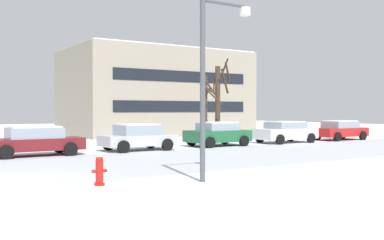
# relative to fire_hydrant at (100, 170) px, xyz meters

# --- Properties ---
(ground_plane) EXTENTS (120.00, 120.00, 0.00)m
(ground_plane) POSITION_rel_fire_hydrant_xyz_m (-1.96, 1.69, -0.44)
(ground_plane) COLOR white
(fire_hydrant) EXTENTS (0.44, 0.30, 0.88)m
(fire_hydrant) POSITION_rel_fire_hydrant_xyz_m (0.00, 0.00, 0.00)
(fire_hydrant) COLOR red
(fire_hydrant) RESTS_ON ground
(street_lamp) EXTENTS (1.88, 0.36, 5.60)m
(street_lamp) POSITION_rel_fire_hydrant_xyz_m (3.20, -1.05, 3.00)
(street_lamp) COLOR #4C4F54
(street_lamp) RESTS_ON ground
(parked_car_maroon) EXTENTS (4.43, 1.99, 1.40)m
(parked_car_maroon) POSITION_rel_fire_hydrant_xyz_m (0.58, 9.73, 0.27)
(parked_car_maroon) COLOR maroon
(parked_car_maroon) RESTS_ON ground
(parked_car_silver) EXTENTS (3.93, 2.16, 1.42)m
(parked_car_silver) POSITION_rel_fire_hydrant_xyz_m (5.97, 9.79, 0.28)
(parked_car_silver) COLOR silver
(parked_car_silver) RESTS_ON ground
(parked_car_green) EXTENTS (3.85, 2.16, 1.45)m
(parked_car_green) POSITION_rel_fire_hydrant_xyz_m (11.36, 9.94, 0.30)
(parked_car_green) COLOR #1E6038
(parked_car_green) RESTS_ON ground
(parked_car_white) EXTENTS (4.31, 2.12, 1.43)m
(parked_car_white) POSITION_rel_fire_hydrant_xyz_m (16.75, 9.75, 0.29)
(parked_car_white) COLOR white
(parked_car_white) RESTS_ON ground
(parked_car_red) EXTENTS (4.25, 2.04, 1.41)m
(parked_car_red) POSITION_rel_fire_hydrant_xyz_m (22.15, 9.73, 0.28)
(parked_car_red) COLOR red
(parked_car_red) RESTS_ON ground
(tree_far_mid) EXTENTS (1.50, 1.61, 5.74)m
(tree_far_mid) POSITION_rel_fire_hydrant_xyz_m (13.94, 13.40, 2.43)
(tree_far_mid) COLOR #423326
(tree_far_mid) RESTS_ON ground
(tree_far_left) EXTENTS (1.73, 1.52, 4.51)m
(tree_far_left) POSITION_rel_fire_hydrant_xyz_m (12.66, 13.19, 1.96)
(tree_far_left) COLOR #423326
(tree_far_left) RESTS_ON ground
(building_far_right) EXTENTS (15.53, 9.77, 7.46)m
(building_far_right) POSITION_rel_fire_hydrant_xyz_m (14.89, 24.42, 3.29)
(building_far_right) COLOR #9E937F
(building_far_right) RESTS_ON ground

